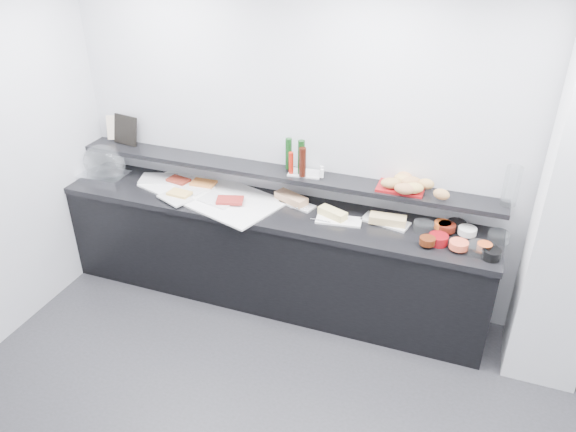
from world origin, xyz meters
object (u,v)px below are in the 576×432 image
(cloche_base, at_px, (104,176))
(bread_tray, at_px, (401,187))
(framed_print, at_px, (125,130))
(condiment_tray, at_px, (305,173))
(sandwich_plate_mid, at_px, (339,220))
(carafe, at_px, (511,186))

(cloche_base, height_order, bread_tray, bread_tray)
(framed_print, height_order, condiment_tray, framed_print)
(condiment_tray, bearing_deg, framed_print, 171.51)
(cloche_base, relative_size, sandwich_plate_mid, 1.16)
(carafe, bearing_deg, cloche_base, -176.30)
(condiment_tray, bearing_deg, cloche_base, 179.30)
(framed_print, relative_size, carafe, 0.87)
(condiment_tray, distance_m, bread_tray, 0.77)
(condiment_tray, bearing_deg, sandwich_plate_mid, -38.50)
(cloche_base, xyz_separation_m, framed_print, (0.11, 0.25, 0.36))
(bread_tray, bearing_deg, cloche_base, -175.73)
(sandwich_plate_mid, bearing_deg, cloche_base, 171.43)
(sandwich_plate_mid, distance_m, condiment_tray, 0.49)
(sandwich_plate_mid, bearing_deg, condiment_tray, 140.36)
(sandwich_plate_mid, bearing_deg, carafe, 3.35)
(framed_print, bearing_deg, bread_tray, 8.96)
(framed_print, xyz_separation_m, bread_tray, (2.49, -0.04, -0.12))
(cloche_base, xyz_separation_m, sandwich_plate_mid, (2.18, -0.02, -0.01))
(cloche_base, xyz_separation_m, condiment_tray, (1.83, 0.20, 0.24))
(carafe, bearing_deg, sandwich_plate_mid, -168.63)
(framed_print, bearing_deg, sandwich_plate_mid, 2.50)
(sandwich_plate_mid, xyz_separation_m, condiment_tray, (-0.36, 0.22, 0.25))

